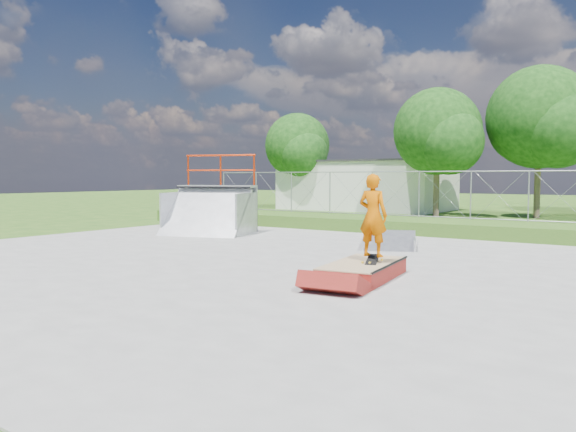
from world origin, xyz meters
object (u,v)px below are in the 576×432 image
at_px(grind_box, 363,271).
at_px(skater, 373,219).
at_px(flat_bank_ramp, 389,242).
at_px(quarter_pipe, 208,194).

height_order(grind_box, skater, skater).
xyz_separation_m(flat_bank_ramp, skater, (1.69, -4.57, 1.01)).
relative_size(grind_box, quarter_pipe, 0.87).
height_order(quarter_pipe, flat_bank_ramp, quarter_pipe).
height_order(grind_box, quarter_pipe, quarter_pipe).
relative_size(quarter_pipe, skater, 1.75).
bearing_deg(grind_box, flat_bank_ramp, 100.61).
bearing_deg(flat_bank_ramp, grind_box, -94.57).
xyz_separation_m(quarter_pipe, skater, (8.79, -4.69, -0.22)).
bearing_deg(skater, flat_bank_ramp, -68.02).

